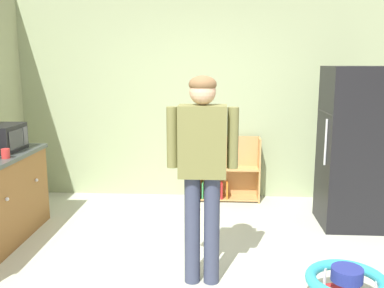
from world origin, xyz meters
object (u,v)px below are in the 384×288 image
at_px(standing_person, 202,161).
at_px(refrigerator, 355,148).
at_px(bookshelf, 225,172).
at_px(baby_walker, 346,288).
at_px(microwave, 1,138).
at_px(red_cup, 6,154).

bearing_deg(standing_person, refrigerator, 40.81).
height_order(refrigerator, bookshelf, refrigerator).
relative_size(refrigerator, baby_walker, 2.95).
bearing_deg(microwave, baby_walker, -21.54).
bearing_deg(baby_walker, refrigerator, 72.52).
height_order(bookshelf, baby_walker, bookshelf).
xyz_separation_m(bookshelf, microwave, (-2.36, -1.29, 0.67)).
relative_size(standing_person, microwave, 3.58).
height_order(bookshelf, microwave, microwave).
distance_m(standing_person, microwave, 2.34).
height_order(bookshelf, red_cup, red_cup).
height_order(bookshelf, standing_person, standing_person).
bearing_deg(red_cup, standing_person, -17.66).
bearing_deg(standing_person, microwave, 156.13).
height_order(standing_person, red_cup, standing_person).
bearing_deg(red_cup, baby_walker, -17.33).
height_order(refrigerator, red_cup, refrigerator).
relative_size(standing_person, red_cup, 18.09).
distance_m(refrigerator, red_cup, 3.67).
relative_size(refrigerator, microwave, 3.71).
height_order(microwave, red_cup, microwave).
height_order(standing_person, baby_walker, standing_person).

